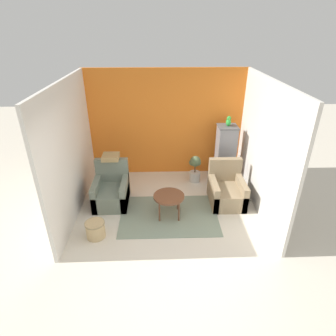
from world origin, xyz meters
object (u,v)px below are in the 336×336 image
Objects in this scene: armchair_right at (226,191)px; birdcage at (225,155)px; armchair_left at (111,191)px; wicker_basket at (95,229)px; parrot at (228,121)px; potted_plant at (195,168)px; coffee_table at (169,198)px.

birdcage reaches higher than armchair_right.
armchair_left is 2.86m from birdcage.
wicker_basket is (-2.68, -1.08, -0.11)m from armchair_right.
armchair_right is at bearing -98.19° from parrot.
armchair_left is 1.15m from wicker_basket.
parrot is at bearing 3.12° from potted_plant.
potted_plant is 2.92m from wicker_basket.
coffee_table is 0.68× the size of armchair_left.
potted_plant is at bearing 24.58° from armchair_left.
parrot is 3.76m from wicker_basket.
birdcage is 3.53m from wicker_basket.
coffee_table is at bearing -159.82° from armchair_right.
parrot reaches higher than armchair_left.
parrot reaches higher than coffee_table.
birdcage is at bearing 81.79° from armchair_right.
birdcage is (2.68, 0.93, 0.40)m from armchair_left.
armchair_right is 2.52× the size of wicker_basket.
parrot is at bearing 90.00° from birdcage.
parrot is at bearing 36.24° from wicker_basket.
coffee_table is at bearing -134.43° from birdcage.
parrot is at bearing 45.61° from coffee_table.
birdcage is at bearing 19.12° from armchair_left.
armchair_right is 1.62m from parrot.
parrot is at bearing 19.16° from armchair_left.
birdcage is 3.93× the size of wicker_basket.
coffee_table is at bearing -134.39° from parrot.
potted_plant is at bearing 63.82° from coffee_table.
armchair_left is 3.11m from parrot.
wicker_basket is (-2.09, -2.03, -0.20)m from potted_plant.
wicker_basket is at bearing -158.05° from armchair_right.
coffee_table is 0.68× the size of armchair_right.
birdcage is (0.14, 0.98, 0.40)m from armchair_right.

